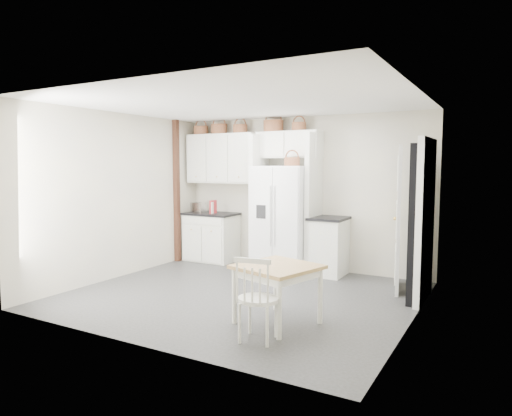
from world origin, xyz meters
The scene contains 28 objects.
floor centered at (0.00, 0.00, 0.00)m, with size 4.50×4.50×0.00m, color #2B2B2B.
ceiling centered at (0.00, 0.00, 2.60)m, with size 4.50×4.50×0.00m, color white.
wall_back centered at (0.00, 2.00, 1.30)m, with size 4.50×4.50×0.00m, color #ADA9A2.
wall_left centered at (-2.25, 0.00, 1.30)m, with size 4.00×4.00×0.00m, color #ADA9A2.
wall_right centered at (2.25, 0.00, 1.30)m, with size 4.00×4.00×0.00m, color #ADA9A2.
refrigerator centered at (-0.15, 1.61, 0.88)m, with size 0.91×0.73×1.77m, color white.
base_cab_left centered at (-1.68, 1.70, 0.43)m, with size 0.93×0.59×0.86m, color white.
base_cab_right centered at (0.63, 1.70, 0.45)m, with size 0.51×0.62×0.90m, color white.
dining_table centered at (0.93, -0.76, 0.33)m, with size 0.80×0.80×0.67m, color olive.
windsor_chair centered at (0.99, -1.31, 0.43)m, with size 0.42×0.38×0.85m, color white.
counter_left centered at (-1.68, 1.70, 0.88)m, with size 0.97×0.62×0.04m, color black.
counter_right centered at (0.63, 1.70, 0.92)m, with size 0.55×0.66×0.04m, color black.
toaster centered at (-1.92, 1.63, 0.99)m, with size 0.27×0.16×0.19m, color silver.
cookbook_red centered at (-1.58, 1.62, 1.02)m, with size 0.04×0.16×0.24m, color #A9252A.
cookbook_cream centered at (-1.58, 1.62, 1.00)m, with size 0.03×0.14×0.21m, color white.
basket_upper_a centered at (-1.99, 1.83, 2.43)m, with size 0.28×0.28×0.16m, color brown.
basket_upper_b centered at (-1.57, 1.83, 2.44)m, with size 0.31×0.31×0.18m, color brown.
basket_upper_c centered at (-1.12, 1.83, 2.43)m, with size 0.27×0.27×0.15m, color brown.
basket_bridge_a centered at (-0.45, 1.83, 2.45)m, with size 0.35×0.35×0.20m, color brown.
basket_bridge_b centered at (0.03, 1.83, 2.42)m, with size 0.25×0.25×0.14m, color brown.
basket_fridge_b centered at (0.05, 1.51, 1.84)m, with size 0.26×0.26×0.14m, color brown.
upper_cabinet centered at (-1.50, 1.83, 1.90)m, with size 1.40×0.34×0.90m, color white.
bridge_cabinet centered at (-0.15, 1.83, 2.12)m, with size 1.12×0.34×0.45m, color white.
fridge_panel_left centered at (-0.66, 1.70, 1.15)m, with size 0.08×0.60×2.30m, color white.
fridge_panel_right centered at (0.36, 1.70, 1.15)m, with size 0.08×0.60×2.30m, color white.
trim_post centered at (-2.20, 1.35, 1.30)m, with size 0.09×0.09×2.60m, color black.
doorway_void centered at (2.16, 1.00, 1.02)m, with size 0.18×0.85×2.05m, color black.
door_slab centered at (1.80, 1.33, 1.02)m, with size 0.80×0.04×2.05m, color white.
Camera 1 is at (3.17, -5.24, 1.78)m, focal length 32.00 mm.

